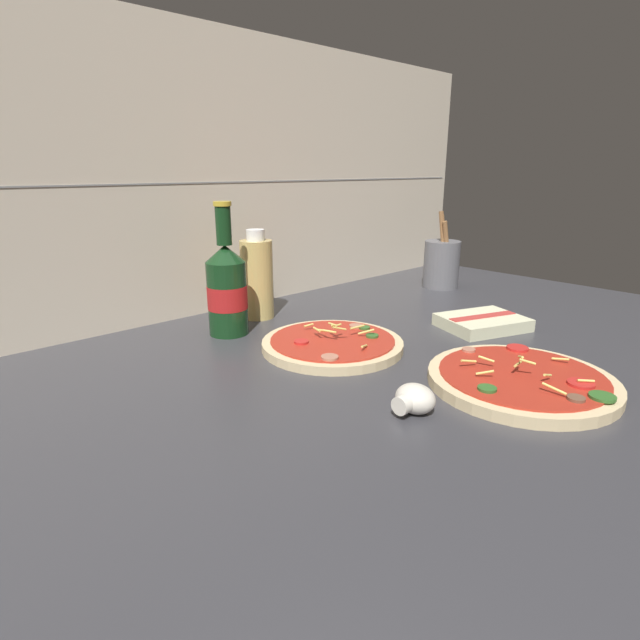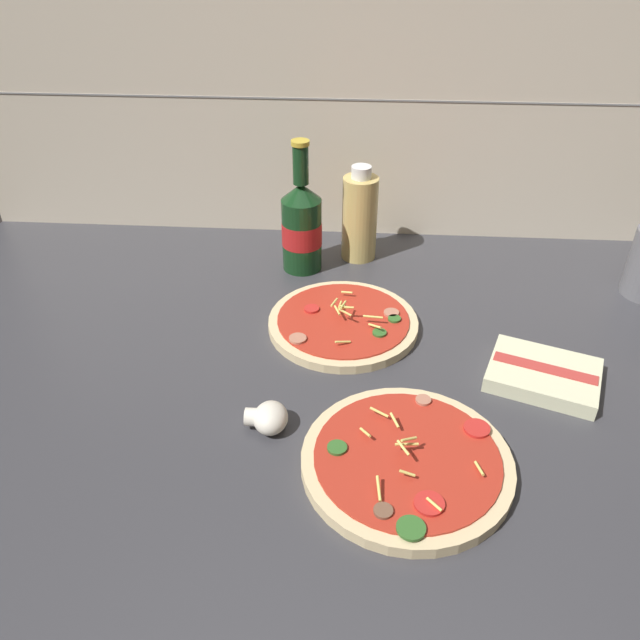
{
  "view_description": "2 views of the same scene",
  "coord_description": "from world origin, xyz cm",
  "px_view_note": "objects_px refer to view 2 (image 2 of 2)",
  "views": [
    {
      "loc": [
        -61.42,
        -48.88,
        32.89
      ],
      "look_at": [
        -7.05,
        9.71,
        8.48
      ],
      "focal_mm": 28.0,
      "sensor_mm": 36.0,
      "label": 1
    },
    {
      "loc": [
        -1.81,
        -74.57,
        62.22
      ],
      "look_at": [
        -7.48,
        6.92,
        5.85
      ],
      "focal_mm": 35.0,
      "sensor_mm": 36.0,
      "label": 2
    }
  ],
  "objects_px": {
    "beer_bottle": "(302,225)",
    "mushroom_left": "(268,418)",
    "pizza_near": "(407,462)",
    "oil_bottle": "(360,217)",
    "pizza_far": "(343,323)",
    "dish_towel": "(543,375)"
  },
  "relations": [
    {
      "from": "beer_bottle",
      "to": "pizza_near",
      "type": "bearing_deg",
      "value": -70.31
    },
    {
      "from": "dish_towel",
      "to": "oil_bottle",
      "type": "bearing_deg",
      "value": 127.33
    },
    {
      "from": "pizza_near",
      "to": "pizza_far",
      "type": "xyz_separation_m",
      "value": [
        -0.09,
        0.3,
        -0.0
      ]
    },
    {
      "from": "pizza_far",
      "to": "beer_bottle",
      "type": "relative_size",
      "value": 1.0
    },
    {
      "from": "pizza_near",
      "to": "beer_bottle",
      "type": "relative_size",
      "value": 1.07
    },
    {
      "from": "oil_bottle",
      "to": "dish_towel",
      "type": "relative_size",
      "value": 0.99
    },
    {
      "from": "beer_bottle",
      "to": "mushroom_left",
      "type": "bearing_deg",
      "value": -90.59
    },
    {
      "from": "pizza_far",
      "to": "oil_bottle",
      "type": "xyz_separation_m",
      "value": [
        0.02,
        0.25,
        0.08
      ]
    },
    {
      "from": "pizza_far",
      "to": "oil_bottle",
      "type": "distance_m",
      "value": 0.26
    },
    {
      "from": "beer_bottle",
      "to": "oil_bottle",
      "type": "height_order",
      "value": "beer_bottle"
    },
    {
      "from": "mushroom_left",
      "to": "dish_towel",
      "type": "bearing_deg",
      "value": 17.84
    },
    {
      "from": "pizza_far",
      "to": "dish_towel",
      "type": "bearing_deg",
      "value": -21.5
    },
    {
      "from": "beer_bottle",
      "to": "dish_towel",
      "type": "height_order",
      "value": "beer_bottle"
    },
    {
      "from": "pizza_near",
      "to": "oil_bottle",
      "type": "xyz_separation_m",
      "value": [
        -0.07,
        0.55,
        0.08
      ]
    },
    {
      "from": "dish_towel",
      "to": "beer_bottle",
      "type": "bearing_deg",
      "value": 140.8
    },
    {
      "from": "pizza_near",
      "to": "oil_bottle",
      "type": "height_order",
      "value": "oil_bottle"
    },
    {
      "from": "pizza_far",
      "to": "oil_bottle",
      "type": "bearing_deg",
      "value": 85.31
    },
    {
      "from": "mushroom_left",
      "to": "dish_towel",
      "type": "height_order",
      "value": "mushroom_left"
    },
    {
      "from": "pizza_near",
      "to": "beer_bottle",
      "type": "bearing_deg",
      "value": 109.69
    },
    {
      "from": "pizza_near",
      "to": "dish_towel",
      "type": "distance_m",
      "value": 0.28
    },
    {
      "from": "pizza_far",
      "to": "mushroom_left",
      "type": "height_order",
      "value": "pizza_far"
    },
    {
      "from": "dish_towel",
      "to": "pizza_near",
      "type": "bearing_deg",
      "value": -138.82
    }
  ]
}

